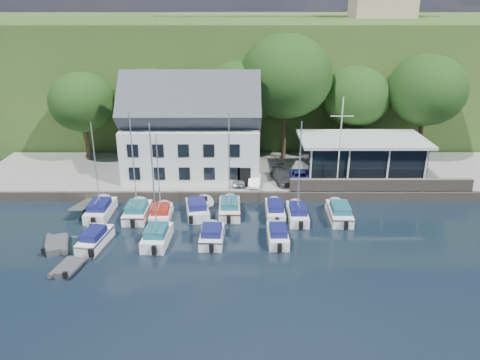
{
  "coord_description": "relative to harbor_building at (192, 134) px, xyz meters",
  "views": [
    {
      "loc": [
        -2.01,
        -31.49,
        18.45
      ],
      "look_at": [
        -1.94,
        9.0,
        3.03
      ],
      "focal_mm": 35.0,
      "sensor_mm": 36.0,
      "label": 1
    }
  ],
  "objects": [
    {
      "name": "tree_2",
      "position": [
        5.14,
        5.7,
        1.31
      ],
      "size": [
        8.28,
        8.28,
        11.32
      ],
      "primitive_type": null,
      "color": "black",
      "rests_on": "quay"
    },
    {
      "name": "quay",
      "position": [
        7.0,
        1.0,
        -4.85
      ],
      "size": [
        60.0,
        13.0,
        1.0
      ],
      "primitive_type": "cube",
      "color": "gray",
      "rests_on": "ground"
    },
    {
      "name": "boat_r1_1",
      "position": [
        -4.31,
        -9.16,
        -0.88
      ],
      "size": [
        2.32,
        6.07,
        8.94
      ],
      "primitive_type": null,
      "rotation": [
        0.0,
        0.0,
        -0.02
      ],
      "color": "white",
      "rests_on": "ground"
    },
    {
      "name": "tree_1",
      "position": [
        -5.66,
        5.9,
        0.92
      ],
      "size": [
        7.71,
        7.71,
        10.54
      ],
      "primitive_type": null,
      "color": "black",
      "rests_on": "quay"
    },
    {
      "name": "car_dgrey",
      "position": [
        9.43,
        -2.59,
        -3.72
      ],
      "size": [
        2.54,
        4.61,
        1.26
      ],
      "primitive_type": "imported",
      "rotation": [
        0.0,
        0.0,
        0.18
      ],
      "color": "#2E2E33",
      "rests_on": "quay"
    },
    {
      "name": "flagpole",
      "position": [
        14.77,
        -4.4,
        0.23
      ],
      "size": [
        2.2,
        0.2,
        9.17
      ],
      "primitive_type": null,
      "color": "silver",
      "rests_on": "quay"
    },
    {
      "name": "boat_r1_7",
      "position": [
        14.09,
        -9.41,
        -4.6
      ],
      "size": [
        2.2,
        6.66,
        1.51
      ],
      "primitive_type": null,
      "rotation": [
        0.0,
        0.0,
        -0.03
      ],
      "color": "white",
      "rests_on": "ground"
    },
    {
      "name": "boat_r1_5",
      "position": [
        8.3,
        -8.77,
        -4.65
      ],
      "size": [
        1.79,
        6.15,
        1.41
      ],
      "primitive_type": null,
      "rotation": [
        0.0,
        0.0,
        -0.0
      ],
      "color": "white",
      "rests_on": "ground"
    },
    {
      "name": "boat_r2_3",
      "position": [
        8.16,
        -13.72,
        -4.65
      ],
      "size": [
        1.8,
        5.49,
        1.4
      ],
      "primitive_type": null,
      "rotation": [
        0.0,
        0.0,
        0.01
      ],
      "color": "white",
      "rests_on": "ground"
    },
    {
      "name": "boat_r1_2",
      "position": [
        -2.11,
        -9.47,
        -1.24
      ],
      "size": [
        2.12,
        5.21,
        8.22
      ],
      "primitive_type": null,
      "rotation": [
        0.0,
        0.0,
        0.03
      ],
      "color": "white",
      "rests_on": "ground"
    },
    {
      "name": "tree_4",
      "position": [
        18.55,
        6.07,
        1.01
      ],
      "size": [
        7.85,
        7.85,
        10.72
      ],
      "primitive_type": null,
      "color": "black",
      "rests_on": "quay"
    },
    {
      "name": "boat_r1_6",
      "position": [
        10.27,
        -9.48,
        -1.0
      ],
      "size": [
        1.92,
        6.32,
        8.69
      ],
      "primitive_type": null,
      "rotation": [
        0.0,
        0.0,
        -0.01
      ],
      "color": "white",
      "rests_on": "ground"
    },
    {
      "name": "hillside",
      "position": [
        7.0,
        45.5,
        2.65
      ],
      "size": [
        160.0,
        75.0,
        16.0
      ],
      "primitive_type": "cube",
      "color": "#2C4F1D",
      "rests_on": "ground"
    },
    {
      "name": "quay_face",
      "position": [
        7.0,
        -5.5,
        -4.85
      ],
      "size": [
        60.0,
        0.3,
        1.0
      ],
      "primitive_type": "cube",
      "color": "#5C5449",
      "rests_on": "ground"
    },
    {
      "name": "club_pavilion",
      "position": [
        18.0,
        -0.5,
        -2.3
      ],
      "size": [
        13.2,
        7.2,
        4.1
      ],
      "primitive_type": null,
      "color": "black",
      "rests_on": "quay"
    },
    {
      "name": "harbor_building",
      "position": [
        0.0,
        0.0,
        0.0
      ],
      "size": [
        14.4,
        8.2,
        8.7
      ],
      "primitive_type": null,
      "color": "silver",
      "rests_on": "quay"
    },
    {
      "name": "boat_r2_0",
      "position": [
        -6.67,
        -14.39,
        -4.61
      ],
      "size": [
        2.67,
        6.25,
        1.48
      ],
      "primitive_type": null,
      "rotation": [
        0.0,
        0.0,
        -0.16
      ],
      "color": "white",
      "rests_on": "ground"
    },
    {
      "name": "boat_r1_3",
      "position": [
        1.12,
        -8.59,
        -4.6
      ],
      "size": [
        3.05,
        6.26,
        1.51
      ],
      "primitive_type": null,
      "rotation": [
        0.0,
        0.0,
        0.17
      ],
      "color": "white",
      "rests_on": "ground"
    },
    {
      "name": "boat_r2_2",
      "position": [
        2.76,
        -13.85,
        -4.62
      ],
      "size": [
        2.2,
        5.33,
        1.46
      ],
      "primitive_type": null,
      "rotation": [
        0.0,
        0.0,
        -0.03
      ],
      "color": "white",
      "rests_on": "ground"
    },
    {
      "name": "tree_5",
      "position": [
        26.23,
        4.99,
        1.73
      ],
      "size": [
        8.9,
        8.9,
        12.17
      ],
      "primitive_type": null,
      "color": "black",
      "rests_on": "quay"
    },
    {
      "name": "boat_r1_0",
      "position": [
        -7.81,
        -8.66,
        -0.88
      ],
      "size": [
        2.28,
        6.61,
        8.95
      ],
      "primitive_type": null,
      "rotation": [
        0.0,
        0.0,
        -0.03
      ],
      "color": "white",
      "rests_on": "ground"
    },
    {
      "name": "seawall",
      "position": [
        19.0,
        -5.1,
        -3.75
      ],
      "size": [
        18.0,
        0.5,
        1.2
      ],
      "primitive_type": "cube",
      "color": "#5C5449",
      "rests_on": "quay"
    },
    {
      "name": "tree_3",
      "position": [
        10.28,
        5.4,
        2.84
      ],
      "size": [
        10.52,
        10.52,
        14.38
      ],
      "primitive_type": null,
      "color": "black",
      "rests_on": "quay"
    },
    {
      "name": "field_patch",
      "position": [
        15.0,
        53.5,
        10.8
      ],
      "size": [
        50.0,
        30.0,
        0.3
      ],
      "primitive_type": "cube",
      "color": "#5D6E37",
      "rests_on": "hillside"
    },
    {
      "name": "car_blue",
      "position": [
        11.22,
        -3.04,
        -3.7
      ],
      "size": [
        1.67,
        3.85,
        1.29
      ],
      "primitive_type": "imported",
      "rotation": [
        0.0,
        0.0,
        -0.05
      ],
      "color": "navy",
      "rests_on": "quay"
    },
    {
      "name": "boat_r1_4",
      "position": [
        4.1,
        -8.5,
        -0.57
      ],
      "size": [
        2.17,
        6.12,
        9.56
      ],
      "primitive_type": null,
      "rotation": [
        0.0,
        0.0,
        0.01
      ],
      "color": "white",
      "rests_on": "ground"
    },
    {
      "name": "tree_0",
      "position": [
        -12.8,
        4.72,
        0.79
      ],
      "size": [
        7.52,
        7.52,
        10.27
      ],
      "primitive_type": null,
      "color": "black",
      "rests_on": "quay"
    },
    {
      "name": "dinghy_0",
      "position": [
        -9.67,
        -14.8,
        -4.97
      ],
      "size": [
        2.86,
        3.71,
        0.76
      ],
      "primitive_type": null,
      "rotation": [
        0.0,
        0.0,
        0.31
      ],
      "color": "#393A3F",
      "rests_on": "ground"
    },
    {
      "name": "car_white",
      "position": [
        6.57,
        -3.53,
        -3.79
      ],
      "size": [
        1.42,
        3.46,
        1.11
      ],
      "primitive_type": "imported",
      "rotation": [
        0.0,
        0.0,
        -0.07
      ],
      "color": "white",
      "rests_on": "quay"
    },
    {
      "name": "gangway",
      "position": [
        -9.5,
        -7.5,
        -5.35
      ],
      "size": [
        1.2,
        6.0,
        1.4
      ],
      "primitive_type": null,
      "color": "silver",
      "rests_on": "ground"
    },
    {
      "name": "car_silver",
      "position": [
        4.96,
        -3.22,
        -3.8
      ],
      "size": [
        1.45,
        3.29,
        1.1
      ],
      "primitive_type": "imported",
      "rotation": [
        0.0,
        0.0,
        -0.05
      ],
      "color": "#B4B3B9",
      "rests_on": "quay"
    },
    {
      "name": "dinghy_1",
      "position": [
        -7.58,
        -18.24,
        -5.02
      ],
      "size": [
        2.24,
        3.12,
        0.66
      ],
      "primitive_type": null,
      "rotation": [
        0.0,
        0.0,
        -0.2
      ],
      "color": "#393A3F",
      "rests_on": "ground"
    },
    {
      "name": "boat_r2_1",
      "position": [
        -1.71,
        -14.04,
        -0.63
      ],
      "size": [
        2.46,
        6.0,
        9.43
      ],
      "primitive_type": null,
      "rotation": [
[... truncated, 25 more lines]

